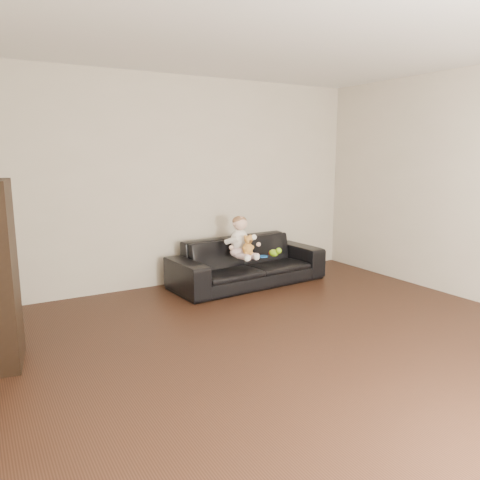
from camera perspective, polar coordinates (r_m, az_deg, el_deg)
floor at (r=3.99m, az=10.12°, el=-14.18°), size 5.50×5.50×0.00m
ceiling at (r=3.75m, az=11.52°, el=24.88°), size 5.50×5.50×0.00m
wall_back at (r=6.00m, az=-6.81°, el=7.04°), size 5.00×0.00×5.00m
sofa at (r=5.99m, az=0.95°, el=-2.64°), size 2.05×0.92×0.58m
baby at (r=5.75m, az=0.07°, el=0.06°), size 0.39×0.46×0.52m
teddy_bear at (r=5.63m, az=0.97°, el=-0.66°), size 0.15×0.15×0.25m
toy_green at (r=5.86m, az=4.15°, el=-1.58°), size 0.15×0.16×0.09m
toy_rattle at (r=5.91m, az=3.78°, el=-1.63°), size 0.06×0.06×0.06m
toy_blue_disc at (r=5.83m, az=2.84°, el=-2.01°), size 0.13×0.13×0.02m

